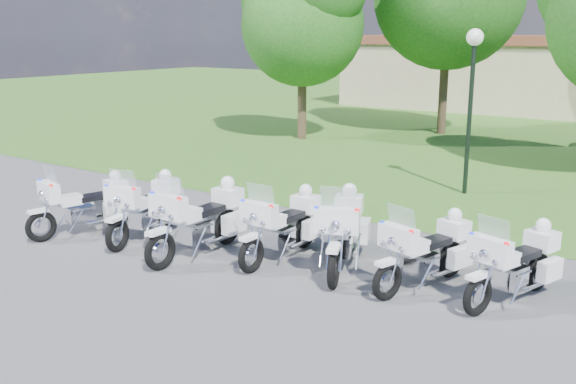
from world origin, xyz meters
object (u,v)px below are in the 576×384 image
Objects in this scene: motorcycle_4 at (343,230)px; motorcycle_6 at (516,263)px; motorcycle_3 at (284,224)px; motorcycle_5 at (427,250)px; motorcycle_2 at (201,218)px; motorcycle_1 at (146,206)px; lamp_post at (473,71)px; motorcycle_0 at (85,203)px.

motorcycle_6 is at bearing 162.81° from motorcycle_4.
motorcycle_3 reaches higher than motorcycle_5.
motorcycle_3 is 2.85m from motorcycle_5.
motorcycle_2 is 5.86m from motorcycle_6.
lamp_post reaches higher than motorcycle_1.
motorcycle_0 is at bearing -8.35° from motorcycle_4.
motorcycle_0 is 0.53× the size of lamp_post.
motorcycle_5 is at bearing -174.88° from motorcycle_3.
lamp_post is (5.58, 8.15, 2.62)m from motorcycle_0.
motorcycle_3 is at bearing -151.15° from motorcycle_2.
motorcycle_5 is at bearing -154.66° from motorcycle_0.
motorcycle_4 is 7.25m from lamp_post.
motorcycle_6 is at bearing -154.76° from motorcycle_0.
motorcycle_0 is at bearing 9.85° from motorcycle_1.
lamp_post reaches higher than motorcycle_5.
motorcycle_1 is 1.68m from motorcycle_2.
motorcycle_3 is (1.46, 0.76, -0.05)m from motorcycle_2.
motorcycle_5 is 1.01× the size of motorcycle_6.
motorcycle_3 is at bearing -150.79° from motorcycle_0.
motorcycle_2 is (1.68, -0.14, 0.05)m from motorcycle_1.
motorcycle_3 is (3.13, 0.62, -0.01)m from motorcycle_1.
lamp_post is at bearing -130.91° from motorcycle_1.
motorcycle_0 is 0.96× the size of motorcycle_3.
motorcycle_1 is 7.49m from motorcycle_6.
motorcycle_3 is at bearing -99.01° from lamp_post.
motorcycle_3 is 7.55m from lamp_post.
motorcycle_3 is at bearing -11.81° from motorcycle_4.
lamp_post is (2.57, 7.75, 2.55)m from motorcycle_2.
motorcycle_1 is at bearing 26.03° from motorcycle_6.
motorcycle_0 is 0.96× the size of motorcycle_1.
motorcycle_5 is at bearing 27.68° from motorcycle_6.
motorcycle_5 is 1.45m from motorcycle_6.
lamp_post is at bearing -109.61° from motorcycle_0.
motorcycle_1 is 1.07× the size of motorcycle_5.
lamp_post is at bearing -111.09° from motorcycle_4.
motorcycle_2 is 4.41m from motorcycle_5.
motorcycle_6 is (3.07, 0.25, -0.08)m from motorcycle_4.
motorcycle_5 is (4.30, 0.97, -0.08)m from motorcycle_2.
motorcycle_5 is (5.98, 0.83, -0.03)m from motorcycle_1.
motorcycle_2 is at bearing 29.74° from motorcycle_6.
motorcycle_1 is 0.55× the size of lamp_post.
motorcycle_0 is 4.62m from motorcycle_3.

